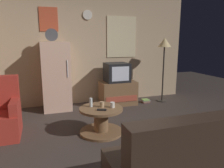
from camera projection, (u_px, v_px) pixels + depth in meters
ground_plane at (121, 146)px, 3.18m from camera, size 12.00×12.00×0.00m
wall_with_art at (86, 47)px, 5.18m from camera, size 5.20×0.12×2.72m
fridge at (56, 76)px, 4.74m from camera, size 0.60×0.62×1.77m
tv_stand at (118, 93)px, 5.19m from camera, size 0.84×0.53×0.57m
crt_tv at (117, 72)px, 5.08m from camera, size 0.54×0.51×0.44m
standing_lamp at (164, 47)px, 5.24m from camera, size 0.32×0.32×1.59m
coffee_table at (101, 120)px, 3.59m from camera, size 0.72×0.72×0.44m
wine_glass at (91, 102)px, 3.58m from camera, size 0.05×0.05×0.15m
mug_ceramic_white at (112, 105)px, 3.55m from camera, size 0.08×0.08×0.09m
mug_ceramic_tan at (102, 104)px, 3.58m from camera, size 0.08×0.08×0.09m
remote_control at (102, 110)px, 3.41m from camera, size 0.16×0.10×0.02m
couch at (196, 165)px, 2.14m from camera, size 1.70×0.80×0.92m
book_stack at (145, 101)px, 5.38m from camera, size 0.22×0.18×0.08m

